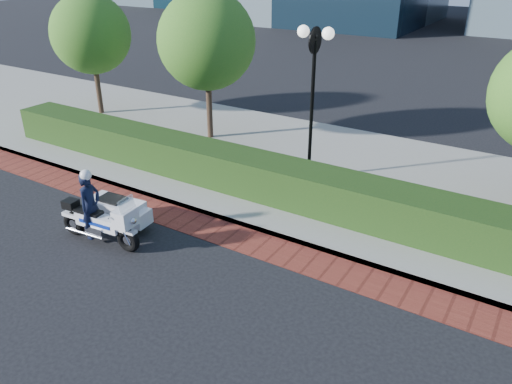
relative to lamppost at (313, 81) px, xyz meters
The scene contains 8 objects.
ground 6.07m from the lamppost, 100.89° to the right, with size 120.00×120.00×0.00m, color black.
brick_strip 4.84m from the lamppost, 105.12° to the right, with size 60.00×1.00×0.01m, color maroon.
sidewalk 3.16m from the lamppost, 141.34° to the left, with size 60.00×8.00×0.15m, color gray.
hedge_main 2.98m from the lamppost, 122.01° to the right, with size 18.00×1.20×1.00m, color black.
lamppost is the anchor object (origin of this frame).
tree_a 10.09m from the lamppost, behind, with size 3.00×3.00×4.58m.
tree_b 4.71m from the lamppost, 163.89° to the left, with size 3.20×3.20×4.89m.
police_motorcycle 6.31m from the lamppost, 116.95° to the right, with size 2.22×1.57×1.80m.
Camera 1 is at (6.71, -6.79, 6.09)m, focal length 35.00 mm.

